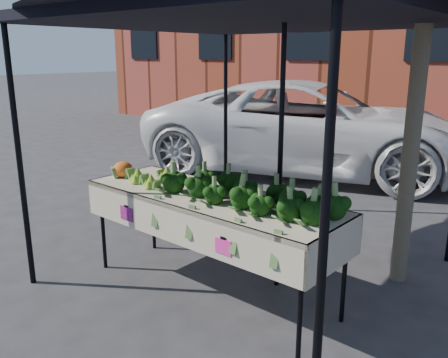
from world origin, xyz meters
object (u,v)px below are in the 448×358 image
at_px(table, 210,244).
at_px(canopy, 253,132).
at_px(street_tree, 421,50).
at_px(vehicle, 316,2).

height_order(table, canopy, canopy).
xyz_separation_m(table, street_tree, (1.24, 1.28, 1.64)).
distance_m(table, vehicle, 5.36).
height_order(vehicle, street_tree, vehicle).
height_order(table, vehicle, vehicle).
distance_m(table, canopy, 1.08).
distance_m(canopy, street_tree, 1.57).
bearing_deg(table, vehicle, 108.02).
relative_size(canopy, street_tree, 0.76).
bearing_deg(canopy, street_tree, 31.41).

